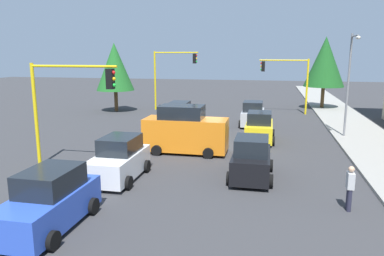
{
  "coord_description": "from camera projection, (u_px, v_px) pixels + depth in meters",
  "views": [
    {
      "loc": [
        22.39,
        4.08,
        5.68
      ],
      "look_at": [
        0.65,
        -0.52,
        1.2
      ],
      "focal_mm": 34.46,
      "sensor_mm": 36.0,
      "label": 1
    }
  ],
  "objects": [
    {
      "name": "car_red",
      "position": [
        179.0,
        115.0,
        29.13
      ],
      "size": [
        3.68,
        1.94,
        1.98
      ],
      "color": "red",
      "rests_on": "ground"
    },
    {
      "name": "car_yellow",
      "position": [
        259.0,
        128.0,
        24.26
      ],
      "size": [
        3.75,
        2.03,
        1.98
      ],
      "color": "yellow",
      "rests_on": "ground"
    },
    {
      "name": "car_black",
      "position": [
        251.0,
        160.0,
        16.98
      ],
      "size": [
        3.71,
        2.0,
        1.98
      ],
      "color": "black",
      "rests_on": "ground"
    },
    {
      "name": "traffic_signal_far_left",
      "position": [
        287.0,
        75.0,
        34.97
      ],
      "size": [
        0.36,
        4.59,
        5.24
      ],
      "color": "yellow",
      "rests_on": "ground"
    },
    {
      "name": "tree_opposite_side",
      "position": [
        115.0,
        67.0,
        36.29
      ],
      "size": [
        3.71,
        3.71,
        6.76
      ],
      "color": "brown",
      "rests_on": "ground"
    },
    {
      "name": "traffic_signal_far_right",
      "position": [
        172.0,
        69.0,
        37.19
      ],
      "size": [
        0.36,
        4.59,
        5.96
      ],
      "color": "yellow",
      "rests_on": "ground"
    },
    {
      "name": "sidewalk_kerb",
      "position": [
        361.0,
        135.0,
        26.07
      ],
      "size": [
        80.0,
        4.0,
        0.15
      ],
      "primitive_type": "cube",
      "color": "gray",
      "rests_on": "ground"
    },
    {
      "name": "car_silver",
      "position": [
        253.0,
        115.0,
        29.55
      ],
      "size": [
        3.76,
        2.02,
        1.98
      ],
      "color": "#B2B5BA",
      "rests_on": "ground"
    },
    {
      "name": "traffic_signal_near_right",
      "position": [
        68.0,
        94.0,
        18.08
      ],
      "size": [
        0.36,
        4.59,
        5.25
      ],
      "color": "yellow",
      "rests_on": "ground"
    },
    {
      "name": "street_lamp_curbside",
      "position": [
        350.0,
        75.0,
        24.16
      ],
      "size": [
        2.15,
        0.28,
        7.0
      ],
      "color": "slate",
      "rests_on": "ground"
    },
    {
      "name": "ground_plane",
      "position": [
        202.0,
        145.0,
        23.42
      ],
      "size": [
        120.0,
        120.0,
        0.0
      ],
      "primitive_type": "plane",
      "color": "#353538"
    },
    {
      "name": "car_blue",
      "position": [
        49.0,
        202.0,
        12.13
      ],
      "size": [
        4.13,
        2.04,
        1.98
      ],
      "color": "blue",
      "rests_on": "ground"
    },
    {
      "name": "tree_roadside_far",
      "position": [
        325.0,
        62.0,
        37.79
      ],
      "size": [
        4.08,
        4.08,
        7.44
      ],
      "color": "brown",
      "rests_on": "ground"
    },
    {
      "name": "delivery_van_orange",
      "position": [
        185.0,
        131.0,
        21.38
      ],
      "size": [
        2.22,
        4.8,
        2.77
      ],
      "color": "orange",
      "rests_on": "ground"
    },
    {
      "name": "car_white",
      "position": [
        119.0,
        160.0,
        16.92
      ],
      "size": [
        3.89,
        2.03,
        1.98
      ],
      "color": "white",
      "rests_on": "ground"
    },
    {
      "name": "lane_arrow_near",
      "position": [
        60.0,
        218.0,
        12.99
      ],
      "size": [
        2.4,
        1.1,
        1.1
      ],
      "color": "silver",
      "rests_on": "ground"
    },
    {
      "name": "pedestrian_crossing",
      "position": [
        350.0,
        187.0,
        13.44
      ],
      "size": [
        0.4,
        0.24,
        1.7
      ],
      "color": "#262638",
      "rests_on": "ground"
    }
  ]
}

